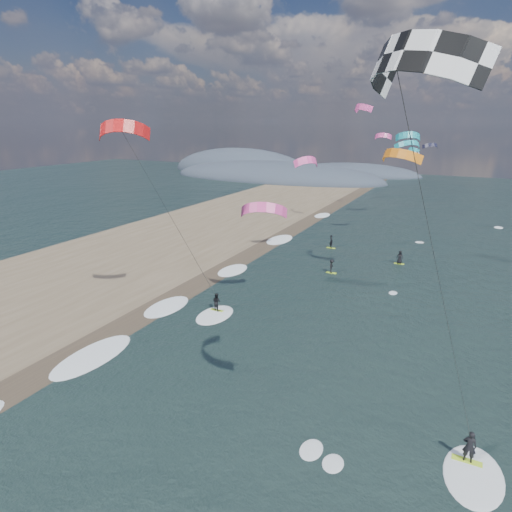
% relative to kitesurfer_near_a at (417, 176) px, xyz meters
% --- Properties ---
extents(ground, '(260.00, 260.00, 0.00)m').
position_rel_kitesurfer_near_a_xyz_m(ground, '(-9.67, -2.22, -13.93)').
color(ground, black).
rests_on(ground, ground).
extents(sand_strip, '(26.00, 240.00, 0.00)m').
position_rel_kitesurfer_near_a_xyz_m(sand_strip, '(-33.67, 7.78, -13.93)').
color(sand_strip, brown).
rests_on(sand_strip, ground).
extents(wet_sand_strip, '(3.00, 240.00, 0.00)m').
position_rel_kitesurfer_near_a_xyz_m(wet_sand_strip, '(-21.67, 7.78, -13.93)').
color(wet_sand_strip, '#382D23').
rests_on(wet_sand_strip, ground).
extents(coastal_hills, '(80.00, 41.00, 15.00)m').
position_rel_kitesurfer_near_a_xyz_m(coastal_hills, '(-54.51, 105.65, -13.93)').
color(coastal_hills, '#3D4756').
rests_on(coastal_hills, ground).
extents(kitesurfer_near_a, '(7.69, 9.39, 18.25)m').
position_rel_kitesurfer_near_a_xyz_m(kitesurfer_near_a, '(0.00, 0.00, 0.00)').
color(kitesurfer_near_a, '#BBEA29').
rests_on(kitesurfer_near_a, ground).
extents(kitesurfer_near_b, '(6.99, 8.78, 16.19)m').
position_rel_kitesurfer_near_a_xyz_m(kitesurfer_near_b, '(-18.93, 9.85, -3.48)').
color(kitesurfer_near_b, '#BBEA29').
rests_on(kitesurfer_near_b, ground).
extents(far_kitesurfers, '(10.03, 10.05, 1.72)m').
position_rel_kitesurfer_near_a_xyz_m(far_kitesurfers, '(-9.58, 32.09, -13.14)').
color(far_kitesurfers, '#BBEA29').
rests_on(far_kitesurfers, ground).
extents(bg_kite_field, '(12.87, 79.03, 9.81)m').
position_rel_kitesurfer_near_a_xyz_m(bg_kite_field, '(-9.77, 51.32, -1.81)').
color(bg_kite_field, black).
rests_on(bg_kite_field, ground).
extents(shoreline_surf, '(2.40, 79.40, 0.11)m').
position_rel_kitesurfer_near_a_xyz_m(shoreline_surf, '(-20.47, 12.53, -13.93)').
color(shoreline_surf, white).
rests_on(shoreline_surf, ground).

